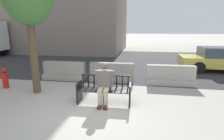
% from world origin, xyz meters
% --- Properties ---
extents(ground_plane, '(200.00, 200.00, 0.00)m').
position_xyz_m(ground_plane, '(0.00, 0.00, 0.00)').
color(ground_plane, '#ADA89E').
extents(street_asphalt, '(120.00, 12.00, 0.01)m').
position_xyz_m(street_asphalt, '(0.00, 8.70, 0.00)').
color(street_asphalt, '#333335').
rests_on(street_asphalt, ground).
extents(street_bench, '(1.71, 0.60, 0.88)m').
position_xyz_m(street_bench, '(0.35, 0.76, 0.40)').
color(street_bench, black).
rests_on(street_bench, ground).
extents(seated_person, '(0.58, 0.73, 1.31)m').
position_xyz_m(seated_person, '(0.37, 0.71, 0.69)').
color(seated_person, '#66605B').
rests_on(seated_person, ground).
extents(jersey_barrier_centre, '(2.01, 0.72, 0.84)m').
position_xyz_m(jersey_barrier_centre, '(0.17, 3.27, 0.34)').
color(jersey_barrier_centre, gray).
rests_on(jersey_barrier_centre, ground).
extents(jersey_barrier_left, '(2.00, 0.68, 0.84)m').
position_xyz_m(jersey_barrier_left, '(-2.10, 3.16, 0.34)').
color(jersey_barrier_left, '#9E998E').
rests_on(jersey_barrier_left, ground).
extents(jersey_barrier_right, '(2.01, 0.71, 0.84)m').
position_xyz_m(jersey_barrier_right, '(2.74, 3.14, 0.34)').
color(jersey_barrier_right, '#ADA89E').
rests_on(jersey_barrier_right, ground).
extents(car_taxi_near, '(4.37, 1.93, 1.35)m').
position_xyz_m(car_taxi_near, '(5.86, 6.23, 0.66)').
color(car_taxi_near, '#DBC64C').
rests_on(car_taxi_near, ground).
extents(fire_hydrant, '(0.40, 0.22, 0.82)m').
position_xyz_m(fire_hydrant, '(-3.90, 1.54, 0.39)').
color(fire_hydrant, red).
rests_on(fire_hydrant, ground).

